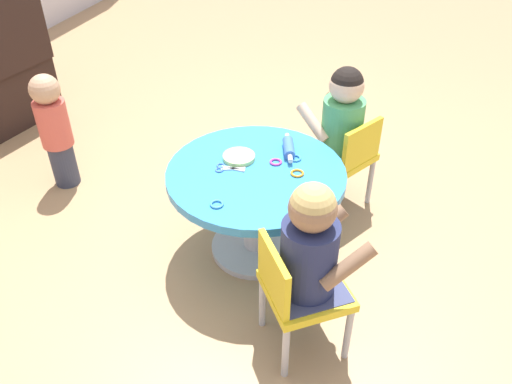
% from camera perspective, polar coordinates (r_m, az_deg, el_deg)
% --- Properties ---
extents(ground_plane, '(10.00, 10.00, 0.00)m').
position_cam_1_polar(ground_plane, '(2.66, 0.00, -6.09)').
color(ground_plane, tan).
extents(craft_table, '(0.81, 0.81, 0.47)m').
position_cam_1_polar(craft_table, '(2.44, 0.00, -0.13)').
color(craft_table, silver).
rests_on(craft_table, ground).
extents(child_chair_left, '(0.42, 0.42, 0.54)m').
position_cam_1_polar(child_chair_left, '(2.05, 4.50, -10.53)').
color(child_chair_left, '#B7B7BC').
rests_on(child_chair_left, ground).
extents(seated_child_left, '(0.43, 0.44, 0.51)m').
position_cam_1_polar(seated_child_left, '(1.90, 5.94, -5.60)').
color(seated_child_left, '#3F4772').
rests_on(seated_child_left, ground).
extents(child_chair_right, '(0.41, 0.41, 0.54)m').
position_cam_1_polar(child_chair_right, '(2.79, 9.45, 3.72)').
color(child_chair_right, '#B7B7BC').
rests_on(child_chair_right, ground).
extents(seated_child_right, '(0.40, 0.43, 0.51)m').
position_cam_1_polar(seated_child_right, '(2.70, 9.28, 8.10)').
color(seated_child_right, '#3F4772').
rests_on(seated_child_right, ground).
extents(toddler_standing, '(0.17, 0.17, 0.67)m').
position_cam_1_polar(toddler_standing, '(3.10, -20.83, 6.42)').
color(toddler_standing, '#33384C').
rests_on(toddler_standing, ground).
extents(rolling_pin, '(0.22, 0.10, 0.05)m').
position_cam_1_polar(rolling_pin, '(2.48, 3.54, 4.78)').
color(rolling_pin, '#3F72CC').
rests_on(rolling_pin, craft_table).
extents(craft_scissors, '(0.08, 0.14, 0.01)m').
position_cam_1_polar(craft_scissors, '(2.38, -3.26, 2.57)').
color(craft_scissors, silver).
rests_on(craft_scissors, craft_table).
extents(playdough_blob_0, '(0.15, 0.15, 0.02)m').
position_cam_1_polar(playdough_blob_0, '(2.44, -1.85, 3.79)').
color(playdough_blob_0, '#B2E58C').
rests_on(playdough_blob_0, craft_table).
extents(cookie_cutter_0, '(0.06, 0.06, 0.01)m').
position_cam_1_polar(cookie_cutter_0, '(2.17, -4.24, -1.31)').
color(cookie_cutter_0, '#3F99D8').
rests_on(cookie_cutter_0, craft_table).
extents(cookie_cutter_1, '(0.06, 0.06, 0.01)m').
position_cam_1_polar(cookie_cutter_1, '(2.35, 4.46, 2.03)').
color(cookie_cutter_1, orange).
rests_on(cookie_cutter_1, craft_table).
extents(cookie_cutter_2, '(0.06, 0.06, 0.01)m').
position_cam_1_polar(cookie_cutter_2, '(2.42, 2.14, 3.25)').
color(cookie_cutter_2, '#D83FA5').
rests_on(cookie_cutter_2, craft_table).
extents(cookie_cutter_3, '(0.06, 0.06, 0.01)m').
position_cam_1_polar(cookie_cutter_3, '(2.45, 4.24, 3.65)').
color(cookie_cutter_3, '#3F99D8').
rests_on(cookie_cutter_3, craft_table).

